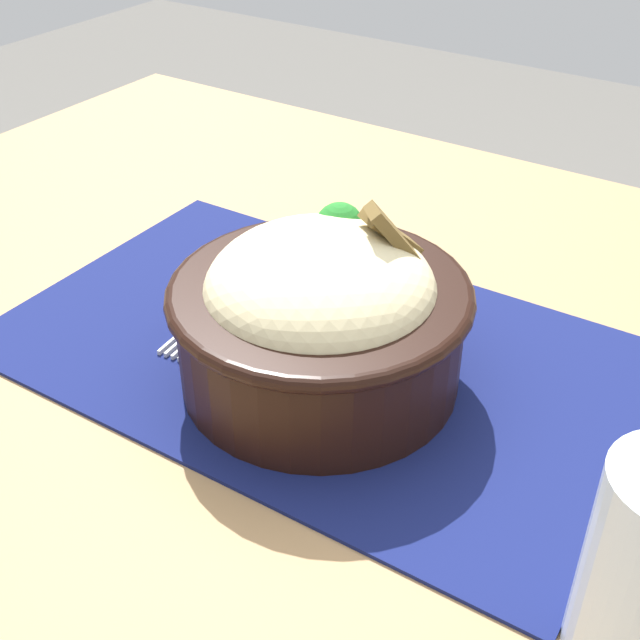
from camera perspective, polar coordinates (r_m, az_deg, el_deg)
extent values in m
cube|color=#99754C|center=(0.66, -2.18, -1.45)|extent=(1.01, 0.80, 0.03)
cylinder|color=olive|center=(1.32, -9.19, -1.01)|extent=(0.04, 0.04, 0.71)
cube|color=#11194C|center=(0.62, -0.25, -2.08)|extent=(0.47, 0.30, 0.00)
cylinder|color=black|center=(0.57, 0.00, -0.93)|extent=(0.19, 0.19, 0.08)
torus|color=black|center=(0.55, 0.00, 1.87)|extent=(0.20, 0.20, 0.01)
ellipsoid|color=beige|center=(0.55, 0.00, 1.96)|extent=(0.19, 0.19, 0.08)
sphere|color=#1E6922|center=(0.53, 2.02, 3.36)|extent=(0.03, 0.03, 0.03)
sphere|color=#1E6922|center=(0.57, 1.20, 6.27)|extent=(0.03, 0.03, 0.03)
sphere|color=#1E6922|center=(0.53, 2.39, 3.20)|extent=(0.03, 0.03, 0.03)
cylinder|color=orange|center=(0.51, 0.69, 1.55)|extent=(0.04, 0.02, 0.01)
cube|color=brown|center=(0.54, 5.25, 5.58)|extent=(0.04, 0.04, 0.05)
cube|color=brown|center=(0.55, 4.78, 5.86)|extent=(0.04, 0.05, 0.04)
cube|color=#BDBDBD|center=(0.68, -5.58, 1.72)|extent=(0.01, 0.07, 0.00)
cube|color=#BDBDBD|center=(0.65, -7.41, 0.11)|extent=(0.01, 0.01, 0.00)
cube|color=#BDBDBD|center=(0.64, -8.36, -0.74)|extent=(0.02, 0.03, 0.00)
cube|color=#BDBDBD|center=(0.63, -10.34, -1.67)|extent=(0.00, 0.02, 0.00)
cube|color=#BDBDBD|center=(0.63, -9.90, -1.82)|extent=(0.00, 0.02, 0.00)
cube|color=#BDBDBD|center=(0.62, -9.45, -1.98)|extent=(0.00, 0.02, 0.00)
cube|color=#BDBDBD|center=(0.62, -9.01, -2.14)|extent=(0.00, 0.02, 0.00)
cylinder|color=silver|center=(0.45, 21.06, -18.03)|extent=(0.06, 0.06, 0.06)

